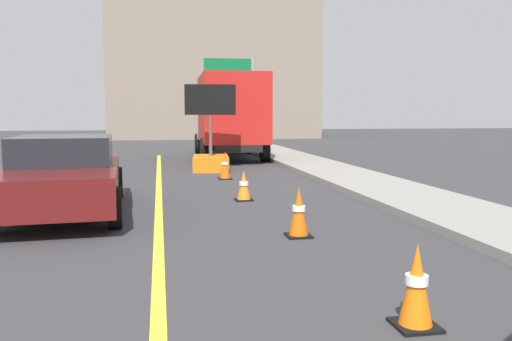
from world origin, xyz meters
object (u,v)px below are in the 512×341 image
Objects in this scene: pickup_car at (64,174)px; box_truck at (229,114)px; traffic_cone_curbside at (225,165)px; traffic_cone_mid_lane at (299,212)px; arrow_board_trailer at (211,155)px; traffic_cone_near_sign at (416,286)px; traffic_cone_far_lane at (244,186)px; highway_guide_sign at (239,84)px.

box_truck is at bearing 67.73° from pickup_car.
traffic_cone_curbside is (-1.02, -6.68, -1.39)m from box_truck.
arrow_board_trailer is at bearing 92.34° from traffic_cone_mid_lane.
box_truck is (1.18, 4.31, 1.29)m from arrow_board_trailer.
traffic_cone_near_sign is at bearing -88.13° from traffic_cone_curbside.
arrow_board_trailer reaches higher than traffic_cone_far_lane.
traffic_cone_curbside reaches higher than traffic_cone_mid_lane.
box_truck is 10.38m from traffic_cone_far_lane.
box_truck is 10.61× the size of traffic_cone_far_lane.
highway_guide_sign is at bearing 72.12° from pickup_car.
traffic_cone_near_sign is 1.17× the size of traffic_cone_far_lane.
traffic_cone_near_sign is at bearing -57.15° from pickup_car.
arrow_board_trailer is 4.65m from box_truck.
highway_guide_sign is at bearing 83.61° from traffic_cone_mid_lane.
box_truck is 6.90m from traffic_cone_curbside.
traffic_cone_far_lane is (-0.28, 3.28, -0.06)m from traffic_cone_mid_lane.
pickup_car is at bearing 144.94° from traffic_cone_mid_lane.
highway_guide_sign reaches higher than traffic_cone_curbside.
highway_guide_sign reaches higher than box_truck.
traffic_cone_curbside is at bearing 89.06° from traffic_cone_far_lane.
highway_guide_sign is at bearing 81.61° from traffic_cone_far_lane.
arrow_board_trailer reaches higher than pickup_car.
traffic_cone_far_lane is 0.80× the size of traffic_cone_curbside.
traffic_cone_near_sign reaches higher than traffic_cone_far_lane.
box_truck is at bearing -101.43° from highway_guide_sign.
box_truck is 13.60m from traffic_cone_mid_lane.
highway_guide_sign reaches higher than arrow_board_trailer.
arrow_board_trailer is at bearing 93.85° from traffic_cone_curbside.
traffic_cone_mid_lane is at bearing -87.66° from arrow_board_trailer.
pickup_car is 19.94m from highway_guide_sign.
highway_guide_sign is 15.09m from traffic_cone_curbside.
highway_guide_sign is at bearing 77.20° from arrow_board_trailer.
traffic_cone_near_sign is at bearing -92.35° from box_truck.
traffic_cone_near_sign is (-2.28, -24.66, -3.07)m from highway_guide_sign.
traffic_cone_mid_lane is 3.29m from traffic_cone_far_lane.
traffic_cone_curbside reaches higher than traffic_cone_far_lane.
highway_guide_sign is (2.77, 12.19, 2.94)m from arrow_board_trailer.
traffic_cone_mid_lane reaches higher than traffic_cone_far_lane.
traffic_cone_far_lane is at bearing -89.02° from arrow_board_trailer.
traffic_cone_far_lane is (-1.08, -10.22, -1.47)m from box_truck.
traffic_cone_near_sign is (0.49, -12.47, -0.13)m from arrow_board_trailer.
arrow_board_trailer is 7.39m from pickup_car.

